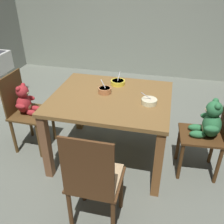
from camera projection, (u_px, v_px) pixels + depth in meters
name	position (u px, v px, depth m)	size (l,w,h in m)	color
ground_plane	(111.00, 156.00, 2.86)	(5.20, 5.20, 0.04)	slate
wall_rear	(146.00, 0.00, 4.30)	(5.20, 0.08, 2.71)	gray
dining_table	(111.00, 107.00, 2.53)	(1.18, 1.00, 0.75)	brown
teddy_chair_near_left	(25.00, 106.00, 2.74)	(0.38, 0.41, 0.89)	#553A1C
teddy_chair_near_front	(94.00, 173.00, 1.82)	(0.40, 0.37, 0.95)	#513119
teddy_chair_near_right	(210.00, 126.00, 2.35)	(0.44, 0.39, 0.91)	#4A2D15
porridge_bowl_yellow_far_center	(118.00, 82.00, 2.70)	(0.16, 0.17, 0.12)	yellow
porridge_bowl_terracotta_center	(105.00, 90.00, 2.52)	(0.13, 0.13, 0.12)	#BB7546
porridge_bowl_cream_near_right	(149.00, 101.00, 2.32)	(0.16, 0.15, 0.12)	beige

